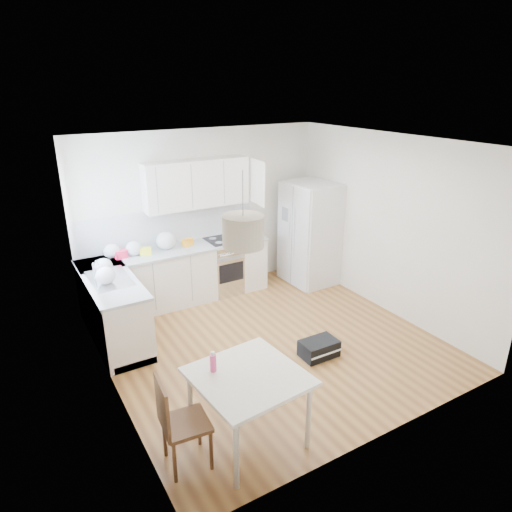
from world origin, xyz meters
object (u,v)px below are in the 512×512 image
at_px(dining_table, 248,382).
at_px(dining_chair, 186,421).
at_px(gym_bag, 319,348).
at_px(refrigerator, 311,233).

relative_size(dining_table, dining_chair, 1.11).
distance_m(dining_table, gym_bag, 1.85).
bearing_deg(dining_table, gym_bag, 23.60).
bearing_deg(gym_bag, dining_table, -150.63).
relative_size(refrigerator, dining_chair, 1.86).
xyz_separation_m(dining_chair, gym_bag, (2.17, 0.80, -0.37)).
bearing_deg(dining_chair, refrigerator, 44.01).
height_order(dining_table, gym_bag, dining_table).
bearing_deg(refrigerator, dining_chair, -142.59).
height_order(refrigerator, gym_bag, refrigerator).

